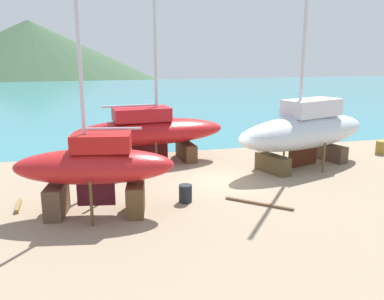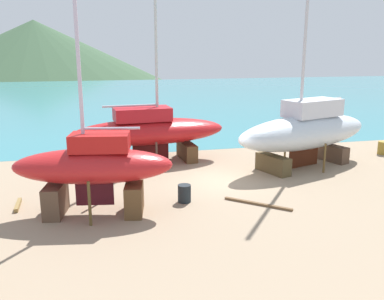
{
  "view_description": "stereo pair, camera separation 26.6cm",
  "coord_description": "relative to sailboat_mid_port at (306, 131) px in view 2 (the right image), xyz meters",
  "views": [
    {
      "loc": [
        -6.5,
        -19.33,
        6.61
      ],
      "look_at": [
        -1.36,
        1.08,
        1.48
      ],
      "focal_mm": 38.41,
      "sensor_mm": 36.0,
      "label": 1
    },
    {
      "loc": [
        -6.24,
        -19.39,
        6.61
      ],
      "look_at": [
        -1.36,
        1.08,
        1.48
      ],
      "focal_mm": 38.41,
      "sensor_mm": 36.0,
      "label": 2
    }
  ],
  "objects": [
    {
      "name": "barrel_rust_near",
      "position": [
        -8.03,
        -4.05,
        -1.73
      ],
      "size": [
        0.72,
        0.72,
        0.79
      ],
      "primitive_type": "cylinder",
      "rotation": [
        0.0,
        0.0,
        1.83
      ],
      "color": "#1E252A",
      "rests_on": "ground"
    },
    {
      "name": "ground_plane",
      "position": [
        -5.48,
        -5.05,
        -2.12
      ],
      "size": [
        40.99,
        40.99,
        0.0
      ],
      "primitive_type": "plane",
      "color": "gray"
    },
    {
      "name": "sea_water",
      "position": [
        -5.48,
        39.75,
        -2.12
      ],
      "size": [
        141.63,
        69.1,
        0.01
      ],
      "primitive_type": "cube",
      "color": "teal",
      "rests_on": "ground"
    },
    {
      "name": "barrel_blue_faded",
      "position": [
        6.44,
        1.43,
        -1.7
      ],
      "size": [
        0.71,
        0.71,
        0.84
      ],
      "primitive_type": "cylinder",
      "rotation": [
        0.0,
        0.0,
        1.49
      ],
      "color": "olive",
      "rests_on": "ground"
    },
    {
      "name": "headland_hill",
      "position": [
        -31.29,
        139.3,
        -2.12
      ],
      "size": [
        145.25,
        145.25,
        34.25
      ],
      "primitive_type": "cone",
      "color": "#355036",
      "rests_on": "ground"
    },
    {
      "name": "sailboat_large_starboard",
      "position": [
        -11.88,
        -4.52,
        -0.13
      ],
      "size": [
        6.7,
        3.24,
        10.6
      ],
      "rotation": [
        0.0,
        0.0,
        2.97
      ],
      "color": "brown",
      "rests_on": "ground"
    },
    {
      "name": "sailboat_mid_port",
      "position": [
        0.0,
        0.0,
        0.0
      ],
      "size": [
        9.9,
        5.65,
        14.45
      ],
      "rotation": [
        0.0,
        0.0,
        3.47
      ],
      "color": "brown",
      "rests_on": "ground"
    },
    {
      "name": "timber_plank_near",
      "position": [
        -4.98,
        -5.18,
        -2.07
      ],
      "size": [
        2.41,
        2.18,
        0.1
      ],
      "primitive_type": "cube",
      "rotation": [
        0.0,
        0.0,
        2.41
      ],
      "color": "brown",
      "rests_on": "ground"
    },
    {
      "name": "timber_long_fore",
      "position": [
        -15.19,
        -2.99,
        -2.04
      ],
      "size": [
        0.22,
        1.46,
        0.17
      ],
      "primitive_type": "cube",
      "rotation": [
        0.0,
        0.0,
        1.61
      ],
      "color": "olive",
      "rests_on": "ground"
    },
    {
      "name": "sailboat_small_center",
      "position": [
        -8.6,
        3.01,
        -0.2
      ],
      "size": [
        9.31,
        3.62,
        13.22
      ],
      "rotation": [
        0.0,
        0.0,
        0.07
      ],
      "color": "#543820",
      "rests_on": "ground"
    }
  ]
}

